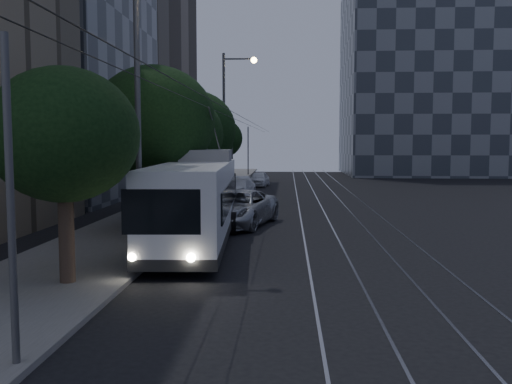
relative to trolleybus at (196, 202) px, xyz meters
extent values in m
plane|color=black|center=(4.10, -2.82, -1.74)|extent=(120.00, 120.00, 0.00)
cube|color=#65625E|center=(-3.40, 17.18, -1.67)|extent=(5.00, 90.00, 0.15)
cube|color=#93939B|center=(4.38, 17.18, -1.74)|extent=(0.08, 90.00, 0.02)
cube|color=#93939B|center=(5.82, 17.18, -1.74)|extent=(0.08, 90.00, 0.02)
cube|color=#93939B|center=(7.38, 17.18, -1.74)|extent=(0.08, 90.00, 0.02)
cube|color=#93939B|center=(8.82, 17.18, -1.74)|extent=(0.08, 90.00, 0.02)
cylinder|color=black|center=(0.25, 17.18, 3.86)|extent=(0.02, 90.00, 0.02)
cylinder|color=black|center=(0.95, 17.18, 3.86)|extent=(0.02, 90.00, 0.02)
cylinder|color=#525255|center=(-1.20, -12.82, 1.26)|extent=(0.14, 0.14, 6.00)
cylinder|color=#525255|center=(-1.20, 7.18, 1.26)|extent=(0.14, 0.14, 6.00)
cylinder|color=#525255|center=(-1.20, 27.18, 1.26)|extent=(0.14, 0.14, 6.00)
cylinder|color=#525255|center=(-1.20, 47.18, 1.26)|extent=(0.14, 0.14, 6.00)
cube|color=#363C45|center=(-14.90, 19.18, 11.26)|extent=(14.00, 18.00, 26.00)
cube|color=gray|center=(-14.90, 39.18, 15.26)|extent=(14.00, 22.00, 34.00)
cube|color=#363C45|center=(22.10, 52.18, 10.26)|extent=(22.00, 18.00, 24.00)
cube|color=silver|center=(0.00, -0.17, 0.07)|extent=(3.23, 12.38, 2.91)
cube|color=black|center=(0.00, -0.17, -1.23)|extent=(3.27, 12.42, 0.36)
cube|color=black|center=(0.00, 0.34, 0.20)|extent=(3.16, 9.83, 1.07)
cube|color=black|center=(0.00, -6.27, 0.35)|extent=(2.31, 0.20, 1.33)
cube|color=black|center=(0.00, 5.93, 0.30)|extent=(2.11, 0.19, 1.02)
cube|color=#22D14E|center=(0.00, -6.27, 1.27)|extent=(1.64, 0.14, 0.33)
cube|color=gray|center=(0.00, 2.89, 1.78)|extent=(2.32, 2.36, 0.51)
sphere|color=white|center=(-0.87, -6.32, -0.98)|extent=(0.27, 0.27, 0.27)
sphere|color=white|center=(0.87, -6.32, -0.98)|extent=(0.27, 0.27, 0.27)
cylinder|color=#525255|center=(-0.31, 3.97, 2.74)|extent=(0.06, 4.62, 2.28)
cylinder|color=#525255|center=(0.31, 3.97, 2.74)|extent=(0.06, 4.62, 2.28)
cylinder|color=black|center=(-1.25, -4.09, -1.23)|extent=(0.31, 1.02, 1.02)
cylinder|color=black|center=(1.25, -4.09, -1.23)|extent=(0.31, 1.02, 1.02)
cylinder|color=black|center=(-1.25, 2.53, -1.23)|extent=(0.31, 1.02, 1.02)
cylinder|color=black|center=(1.25, 2.53, -1.23)|extent=(0.31, 1.02, 1.02)
cylinder|color=black|center=(-1.25, 4.49, -1.23)|extent=(0.31, 1.02, 1.02)
cylinder|color=black|center=(1.25, 4.49, -1.23)|extent=(0.31, 1.02, 1.02)
imported|color=#AEB2B6|center=(1.18, 5.18, -0.86)|extent=(4.26, 6.82, 1.76)
imported|color=white|center=(0.22, 12.11, -1.01)|extent=(2.29, 4.52, 1.48)
imported|color=silver|center=(0.06, 19.37, -1.08)|extent=(2.56, 4.81, 1.33)
imported|color=white|center=(-0.20, 24.55, -1.10)|extent=(2.64, 4.17, 1.30)
imported|color=white|center=(0.99, 30.36, -1.04)|extent=(1.99, 4.23, 1.40)
cylinder|color=#31211B|center=(-2.57, -6.92, -0.37)|extent=(0.44, 0.44, 2.74)
ellipsoid|color=black|center=(-2.57, -6.92, 2.58)|extent=(4.21, 4.21, 3.79)
cylinder|color=#31211B|center=(-2.40, 3.18, -0.25)|extent=(0.44, 0.44, 2.98)
ellipsoid|color=black|center=(-2.40, 3.18, 3.33)|extent=(5.58, 5.58, 5.02)
cylinder|color=#31211B|center=(-2.40, 8.89, -0.43)|extent=(0.44, 0.44, 2.63)
ellipsoid|color=black|center=(-2.40, 8.89, 2.77)|extent=(5.03, 5.03, 4.53)
cylinder|color=#31211B|center=(-2.40, 13.61, -0.33)|extent=(0.44, 0.44, 2.84)
ellipsoid|color=black|center=(-2.40, 13.61, 3.17)|extent=(5.55, 5.55, 4.99)
cylinder|color=#31211B|center=(-2.83, 22.48, -0.51)|extent=(0.44, 0.44, 2.47)
ellipsoid|color=black|center=(-2.83, 22.48, 2.37)|extent=(4.37, 4.37, 3.94)
cylinder|color=#31211B|center=(-2.90, 32.77, -0.31)|extent=(0.44, 0.44, 2.86)
ellipsoid|color=black|center=(-2.90, 32.77, 2.75)|extent=(4.33, 4.33, 3.90)
cylinder|color=#525255|center=(-1.46, -3.12, 3.07)|extent=(0.20, 0.20, 9.62)
cylinder|color=#525255|center=(-1.10, 20.00, 3.59)|extent=(0.20, 0.20, 10.67)
cylinder|color=#525255|center=(0.07, 20.00, 8.50)|extent=(2.35, 0.12, 0.12)
sphere|color=#FFDC8C|center=(1.14, 20.00, 8.39)|extent=(0.44, 0.44, 0.44)
camera|label=1|loc=(3.67, -22.52, 2.37)|focal=40.00mm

